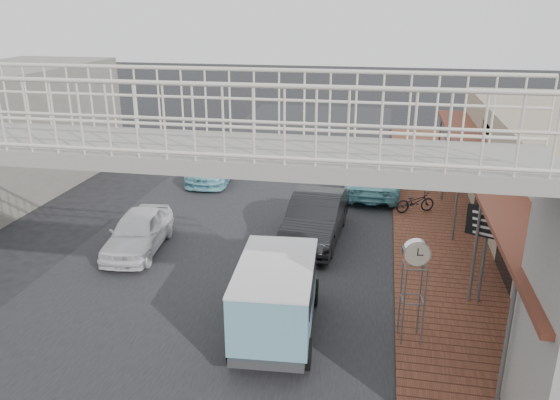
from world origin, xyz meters
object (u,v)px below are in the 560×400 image
at_px(arrow_sign, 516,230).
at_px(angkot_van, 277,288).
at_px(motorcycle_near, 415,202).
at_px(street_clock, 416,258).
at_px(dark_sedan, 316,218).
at_px(angkot_far, 215,165).
at_px(angkot_curb, 374,178).
at_px(motorcycle_far, 421,171).
at_px(white_hatchback, 138,232).

bearing_deg(arrow_sign, angkot_van, -135.57).
relative_size(motorcycle_near, street_clock, 0.61).
bearing_deg(motorcycle_near, arrow_sign, 172.45).
xyz_separation_m(angkot_van, arrow_sign, (5.49, 1.94, 1.08)).
xyz_separation_m(dark_sedan, motorcycle_near, (3.35, 2.96, -0.27)).
relative_size(angkot_far, angkot_van, 1.10).
bearing_deg(arrow_sign, angkot_far, 162.67).
distance_m(angkot_van, motorcycle_near, 9.37).
distance_m(angkot_curb, street_clock, 10.87).
bearing_deg(angkot_far, arrow_sign, -43.76).
distance_m(angkot_curb, motorcycle_far, 2.38).
bearing_deg(dark_sedan, motorcycle_near, 44.62).
bearing_deg(angkot_van, angkot_far, 109.86).
relative_size(white_hatchback, angkot_curb, 0.81).
height_order(angkot_far, motorcycle_far, angkot_far).
bearing_deg(angkot_far, motorcycle_far, 2.83).
bearing_deg(angkot_curb, motorcycle_far, -144.91).
height_order(angkot_curb, street_clock, street_clock).
height_order(dark_sedan, motorcycle_far, dark_sedan).
relative_size(white_hatchback, arrow_sign, 1.38).
xyz_separation_m(white_hatchback, angkot_van, (5.21, -3.78, 0.57)).
distance_m(motorcycle_near, motorcycle_far, 3.61).
distance_m(white_hatchback, angkot_van, 6.46).
xyz_separation_m(angkot_curb, angkot_van, (-1.97, -10.89, 0.56)).
distance_m(motorcycle_far, arrow_sign, 10.53).
bearing_deg(angkot_far, angkot_van, -67.75).
xyz_separation_m(angkot_curb, arrow_sign, (3.51, -8.95, 1.64)).
bearing_deg(street_clock, angkot_far, 116.93).
bearing_deg(white_hatchback, motorcycle_far, 36.98).
distance_m(dark_sedan, street_clock, 6.36).
relative_size(angkot_curb, street_clock, 1.86).
xyz_separation_m(white_hatchback, angkot_far, (0.14, 7.77, 0.00)).
bearing_deg(angkot_van, angkot_curb, 75.88).
height_order(white_hatchback, street_clock, street_clock).
relative_size(angkot_van, motorcycle_far, 2.11).
height_order(white_hatchback, motorcycle_near, white_hatchback).
relative_size(street_clock, arrow_sign, 0.92).
bearing_deg(angkot_curb, dark_sedan, 72.13).
height_order(motorcycle_near, arrow_sign, arrow_sign).
xyz_separation_m(motorcycle_near, arrow_sign, (1.94, -6.70, 1.79)).
relative_size(white_hatchback, motorcycle_near, 2.46).
bearing_deg(motorcycle_near, dark_sedan, 107.76).
bearing_deg(dark_sedan, angkot_curb, 74.36).
xyz_separation_m(angkot_curb, street_clock, (1.10, -10.71, 1.52)).
xyz_separation_m(dark_sedan, angkot_curb, (1.77, 5.20, -0.13)).
bearing_deg(motorcycle_far, arrow_sign, -174.85).
bearing_deg(motorcycle_near, motorcycle_far, -29.90).
xyz_separation_m(motorcycle_far, street_clock, (-0.87, -12.04, 1.50)).
relative_size(dark_sedan, motorcycle_far, 2.48).
xyz_separation_m(angkot_van, motorcycle_far, (3.94, 12.22, -0.54)).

